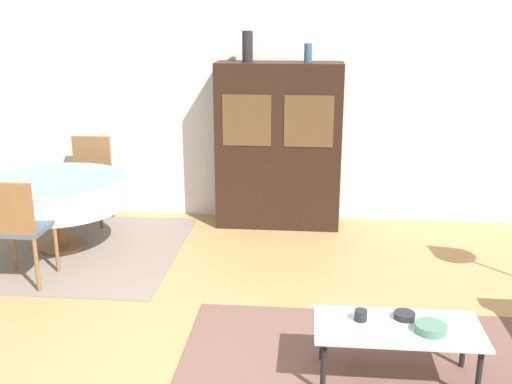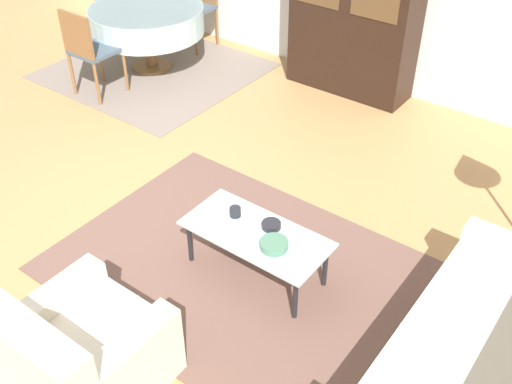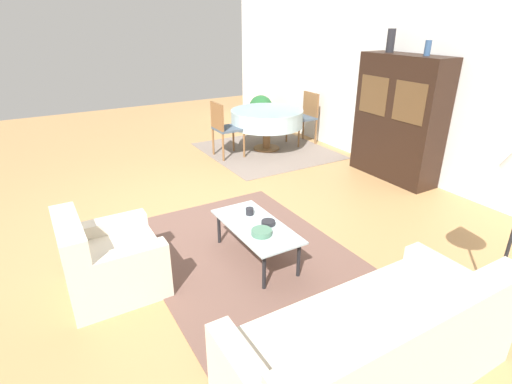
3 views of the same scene
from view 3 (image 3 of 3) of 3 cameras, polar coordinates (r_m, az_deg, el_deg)
The scene contains 17 objects.
ground_plane at distance 4.99m, azimuth -10.73°, elevation -3.94°, with size 14.00×14.00×0.00m, color tan.
wall_back at distance 6.62m, azimuth 20.12°, elevation 14.29°, with size 10.00×0.06×2.70m.
area_rug at distance 4.18m, azimuth -0.99°, elevation -9.29°, with size 2.78×1.97×0.01m.
dining_rug at distance 7.43m, azimuth 1.53°, elevation 5.93°, with size 2.23×2.10×0.01m.
couch at distance 2.93m, azimuth 16.38°, elevation -20.60°, with size 0.88×1.95×0.78m.
armchair at distance 3.83m, azimuth -20.41°, elevation -9.29°, with size 0.80×0.81×0.75m.
coffee_table at distance 3.99m, azimuth 0.00°, elevation -5.23°, with size 1.06×0.50×0.38m.
display_cabinet at distance 6.32m, azimuth 19.72°, elevation 9.81°, with size 1.36×0.47×1.81m.
dining_table at distance 7.36m, azimuth 1.56°, elevation 10.49°, with size 1.31×1.31×0.73m.
dining_chair_near at distance 6.96m, azimuth -4.63°, elevation 9.42°, with size 0.44×0.44×0.96m.
dining_chair_far at distance 7.85m, azimuth 7.07°, elevation 10.97°, with size 0.44×0.44×0.96m.
cup at distance 4.16m, azimuth -0.91°, elevation -2.78°, with size 0.08×0.08×0.07m.
bowl at distance 3.79m, azimuth 0.81°, elevation -5.77°, with size 0.20×0.20×0.05m.
bowl_small at distance 3.97m, azimuth 1.76°, elevation -4.41°, with size 0.14×0.14×0.04m.
vase_tall at distance 6.40m, azimuth 18.71°, elevation 19.81°, with size 0.11×0.11×0.32m.
vase_short at distance 5.99m, azimuth 23.33°, elevation 18.37°, with size 0.08×0.08×0.19m.
potted_plant at distance 8.92m, azimuth 0.69°, elevation 11.67°, with size 0.51×0.51×0.72m.
Camera 3 is at (4.21, -1.39, 2.29)m, focal length 28.00 mm.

